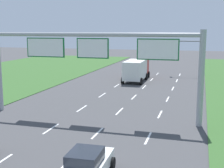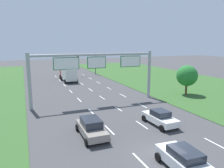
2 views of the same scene
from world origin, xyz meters
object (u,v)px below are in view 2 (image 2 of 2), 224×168
at_px(box_truck, 68,74).
at_px(car_mid_lane, 160,118).
at_px(car_lead_silver, 184,160).
at_px(car_near_red, 91,127).
at_px(sign_gantry, 96,67).
at_px(roadside_tree_mid, 187,76).
at_px(traffic_light_mast, 88,60).

bearing_deg(box_truck, car_mid_lane, -83.36).
bearing_deg(car_lead_silver, car_mid_lane, 69.06).
bearing_deg(car_near_red, sign_gantry, 69.84).
bearing_deg(box_truck, roadside_tree_mid, -53.27).
bearing_deg(car_mid_lane, sign_gantry, 105.67).
bearing_deg(box_truck, traffic_light_mast, 46.27).
height_order(car_mid_lane, roadside_tree_mid, roadside_tree_mid).
relative_size(car_lead_silver, roadside_tree_mid, 0.90).
bearing_deg(car_near_red, traffic_light_mast, 74.84).
relative_size(box_truck, sign_gantry, 0.44).
bearing_deg(roadside_tree_mid, traffic_light_mast, 107.64).
distance_m(traffic_light_mast, roadside_tree_mid, 27.95).
bearing_deg(sign_gantry, car_near_red, -110.61).
bearing_deg(box_truck, car_near_red, -97.38).
height_order(car_lead_silver, car_mid_lane, car_lead_silver).
height_order(car_near_red, box_truck, box_truck).
xyz_separation_m(car_mid_lane, traffic_light_mast, (2.90, 36.05, 3.11)).
height_order(car_mid_lane, traffic_light_mast, traffic_light_mast).
bearing_deg(sign_gantry, car_lead_silver, -89.89).
bearing_deg(car_lead_silver, traffic_light_mast, 84.81).
distance_m(car_lead_silver, roadside_tree_mid, 22.42).
xyz_separation_m(car_lead_silver, car_mid_lane, (3.27, 7.41, -0.05)).
distance_m(car_lead_silver, box_truck, 36.62).
bearing_deg(car_lead_silver, roadside_tree_mid, 51.89).
bearing_deg(car_near_red, car_mid_lane, 0.66).
bearing_deg(car_mid_lane, car_lead_silver, -115.99).
height_order(car_lead_silver, box_truck, box_truck).
height_order(car_mid_lane, box_truck, box_truck).
height_order(car_near_red, car_lead_silver, car_near_red).
height_order(car_near_red, roadside_tree_mid, roadside_tree_mid).
bearing_deg(car_lead_silver, box_truck, 93.37).
xyz_separation_m(car_lead_silver, traffic_light_mast, (6.17, 43.47, 3.06)).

